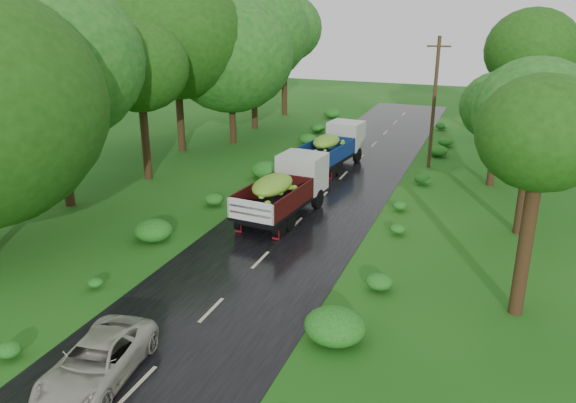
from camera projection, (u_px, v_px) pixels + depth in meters
The scene contains 10 objects.
ground at pixel (138, 385), 14.63m from camera, with size 120.00×120.00×0.00m, color #10470F.
road at pixel (225, 296), 19.03m from camera, with size 6.50×80.00×0.02m, color black.
road_lines at pixel (238, 283), 19.90m from camera, with size 0.12×69.60×0.00m.
truck_near at pixel (286, 187), 25.70m from camera, with size 2.66×6.19×2.53m.
truck_far at pixel (335, 144), 33.60m from camera, with size 2.74×5.98×2.42m.
car at pixel (97, 361), 14.64m from camera, with size 1.84×3.99×1.11m, color #ACAA99.
utility_pole at pixel (434, 102), 32.59m from camera, with size 1.34×0.26×7.64m.
trees_left at pixel (173, 53), 32.98m from camera, with size 6.36×35.12×9.29m.
trees_right at pixel (527, 76), 30.24m from camera, with size 4.63×30.77×8.16m.
shrubs at pixel (310, 203), 26.84m from camera, with size 11.90×44.00×0.70m.
Camera 1 is at (7.97, -9.99, 9.42)m, focal length 35.00 mm.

